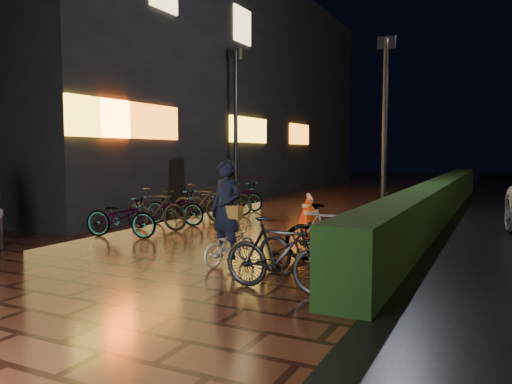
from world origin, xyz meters
The scene contains 10 objects.
ground centered at (0.00, 0.00, 0.00)m, with size 80.00×80.00×0.00m, color #381911.
hedge centered at (3.30, 8.00, 0.50)m, with size 0.70×20.00×1.00m, color black.
storefront_block centered at (-9.50, 11.50, 4.50)m, with size 12.09×22.00×9.00m.
lamp_post_hedge centered at (2.18, 5.44, 2.56)m, with size 0.45×0.14×4.65m.
lamp_post_sf centered at (-3.15, 7.44, 2.86)m, with size 0.50×0.15×5.20m.
cyclist centered at (0.93, -0.30, 0.63)m, with size 0.68×1.24×1.69m.
traffic_barrier centered at (0.78, 3.89, 0.38)m, with size 1.11×1.88×0.77m.
cart_assembly centered at (3.00, 3.39, 0.51)m, with size 0.57×0.54×0.99m.
parked_bikes_storefront centered at (-2.32, 3.70, 0.46)m, with size 1.95×6.30×0.97m.
parked_bikes_hedge centered at (2.36, -0.46, 0.47)m, with size 1.75×2.45×0.97m.
Camera 1 is at (4.85, -7.21, 1.82)m, focal length 35.00 mm.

